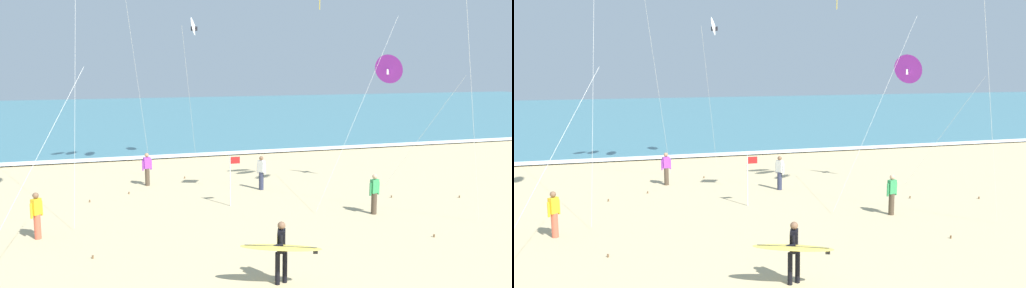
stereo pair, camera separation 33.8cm
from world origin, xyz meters
The scene contains 10 objects.
ocean_water centered at (0.00, 54.06, 0.04)m, with size 160.00×60.00×0.08m, color teal.
shoreline_foam centered at (0.00, 24.36, 0.09)m, with size 160.00×1.25×0.01m, color white.
surfer_trailing centered at (0.67, 3.67, 1.04)m, with size 2.14×1.26×1.71m.
kite_delta_violet_far centered at (9.40, 13.06, 5.57)m, with size 2.59×3.60×6.26m.
kite_delta_ivory_high centered at (1.97, 21.68, 7.88)m, with size 1.72×4.48×8.44m.
bystander_green_top centered at (6.50, 9.05, 0.81)m, with size 0.49×0.25×1.59m.
bystander_purple_top centered at (-1.39, 16.74, 0.81)m, with size 0.48×0.27×1.59m.
bystander_white_top centered at (3.57, 14.26, 0.81)m, with size 0.33×0.42×1.59m.
bystander_yellow_top centered at (-5.76, 9.74, 0.81)m, with size 0.37×0.39×1.59m.
lifeguard_flag centered at (1.52, 11.91, 1.27)m, with size 0.44×0.05×2.10m.
Camera 2 is at (-3.67, -9.07, 5.79)m, focal length 37.71 mm.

